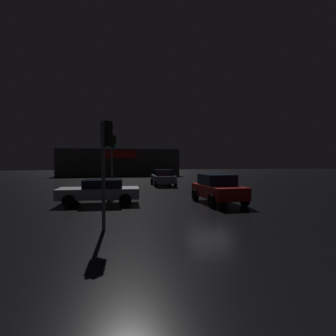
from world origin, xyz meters
The scene contains 7 objects.
ground_plane centered at (0.00, 0.00, 0.00)m, with size 120.00×120.00×0.00m, color black.
store_building centered at (-4.78, 32.00, 2.17)m, with size 19.35×7.43×4.33m.
traffic_signal_main centered at (-5.78, -5.52, 2.78)m, with size 0.42×0.42×3.75m.
traffic_signal_opposite centered at (-5.61, 5.40, 3.20)m, with size 0.42×0.42×4.25m.
car_near centered at (0.21, -0.67, 0.84)m, with size 2.23×3.93×1.62m.
car_far centered at (-6.29, 0.29, 0.72)m, with size 4.43×2.17×1.35m.
car_crossing centered at (-0.93, 10.62, 0.81)m, with size 2.07×4.05×1.56m.
Camera 1 is at (-5.48, -15.22, 2.38)m, focal length 29.32 mm.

